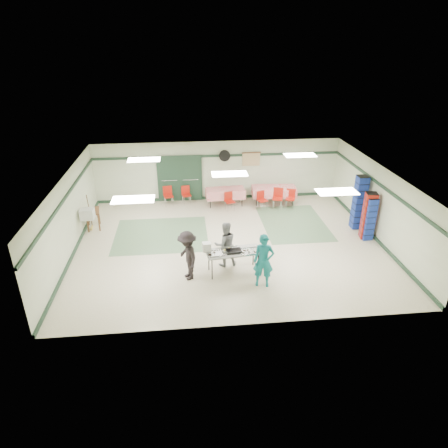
{
  "coord_description": "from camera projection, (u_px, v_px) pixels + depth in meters",
  "views": [
    {
      "loc": [
        -1.51,
        -12.77,
        6.94
      ],
      "look_at": [
        -0.22,
        -0.3,
        0.96
      ],
      "focal_mm": 32.0,
      "sensor_mm": 36.0,
      "label": 1
    }
  ],
  "objects": [
    {
      "name": "dining_table_b",
      "position": [
        225.0,
        193.0,
        17.69
      ],
      "size": [
        1.73,
        0.84,
        0.77
      ],
      "rotation": [
        0.0,
        0.0,
        0.06
      ],
      "color": "red",
      "rests_on": "floor"
    },
    {
      "name": "ceiling",
      "position": [
        229.0,
        173.0,
        13.43
      ],
      "size": [
        11.0,
        11.0,
        0.0
      ],
      "primitive_type": "plane",
      "rotation": [
        3.14,
        0.0,
        0.0
      ],
      "color": "white",
      "rests_on": "wall_back"
    },
    {
      "name": "broom",
      "position": [
        90.0,
        211.0,
        15.41
      ],
      "size": [
        0.06,
        0.23,
        1.44
      ],
      "primitive_type": "cylinder",
      "rotation": [
        0.14,
        0.0,
        -0.13
      ],
      "color": "brown",
      "rests_on": "floor"
    },
    {
      "name": "green_patch_b",
      "position": [
        293.0,
        223.0,
        16.2
      ],
      "size": [
        2.5,
        3.5,
        0.01
      ],
      "primitive_type": "cube",
      "color": "#607E5C",
      "rests_on": "floor"
    },
    {
      "name": "trim_back",
      "position": [
        218.0,
        156.0,
        17.72
      ],
      "size": [
        11.0,
        0.06,
        0.1
      ],
      "primitive_type": "cube",
      "color": "#1D3626",
      "rests_on": "wall_back"
    },
    {
      "name": "crate_stack_blue_b",
      "position": [
        369.0,
        219.0,
        14.61
      ],
      "size": [
        0.39,
        0.39,
        1.65
      ],
      "primitive_type": "cube",
      "rotation": [
        0.0,
        0.0,
        0.06
      ],
      "color": "navy",
      "rests_on": "floor"
    },
    {
      "name": "sheet_tray_right",
      "position": [
        249.0,
        252.0,
        12.51
      ],
      "size": [
        0.65,
        0.53,
        0.02
      ],
      "primitive_type": "cube",
      "rotation": [
        0.0,
        0.0,
        0.11
      ],
      "color": "silver",
      "rests_on": "serving_table"
    },
    {
      "name": "chair_loose_b",
      "position": [
        168.0,
        194.0,
        17.72
      ],
      "size": [
        0.47,
        0.47,
        0.86
      ],
      "rotation": [
        0.0,
        0.0,
        0.2
      ],
      "color": "#B01F0E",
      "rests_on": "floor"
    },
    {
      "name": "baseboard_back",
      "position": [
        218.0,
        197.0,
        18.58
      ],
      "size": [
        11.0,
        0.06,
        0.12
      ],
      "primitive_type": "cube",
      "color": "#1D3626",
      "rests_on": "floor"
    },
    {
      "name": "wall_back",
      "position": [
        218.0,
        171.0,
        18.05
      ],
      "size": [
        11.0,
        0.0,
        11.0
      ],
      "primitive_type": "plane",
      "rotation": [
        1.57,
        0.0,
        0.0
      ],
      "color": "#B8BFA3",
      "rests_on": "floor"
    },
    {
      "name": "crate_stack_blue_a",
      "position": [
        359.0,
        202.0,
        15.38
      ],
      "size": [
        0.42,
        0.42,
        2.14
      ],
      "primitive_type": "cube",
      "rotation": [
        0.0,
        0.0,
        -0.01
      ],
      "color": "navy",
      "rests_on": "floor"
    },
    {
      "name": "double_door_right",
      "position": [
        190.0,
        178.0,
        18.01
      ],
      "size": [
        0.9,
        0.06,
        2.1
      ],
      "primitive_type": "cube",
      "color": "gray",
      "rests_on": "floor"
    },
    {
      "name": "wall_fan",
      "position": [
        225.0,
        156.0,
        17.72
      ],
      "size": [
        0.5,
        0.1,
        0.5
      ],
      "primitive_type": "cylinder",
      "rotation": [
        1.57,
        0.0,
        0.0
      ],
      "color": "black",
      "rests_on": "wall_back"
    },
    {
      "name": "baseboard_right",
      "position": [
        373.0,
        235.0,
        15.07
      ],
      "size": [
        0.06,
        9.0,
        0.12
      ],
      "primitive_type": "cube",
      "rotation": [
        0.0,
        0.0,
        1.57
      ],
      "color": "#1D3626",
      "rests_on": "floor"
    },
    {
      "name": "wall_left",
      "position": [
        68.0,
        217.0,
        13.5
      ],
      "size": [
        0.0,
        9.0,
        9.0
      ],
      "primitive_type": "plane",
      "rotation": [
        1.57,
        0.0,
        1.57
      ],
      "color": "#B8BFA3",
      "rests_on": "floor"
    },
    {
      "name": "office_printer",
      "position": [
        87.0,
        214.0,
        14.72
      ],
      "size": [
        0.49,
        0.43,
        0.38
      ],
      "primitive_type": "cube",
      "rotation": [
        0.0,
        0.0,
        -0.0
      ],
      "color": "#B2B1AD",
      "rests_on": "printer_table"
    },
    {
      "name": "baking_pan",
      "position": [
        234.0,
        251.0,
        12.48
      ],
      "size": [
        0.52,
        0.36,
        0.08
      ],
      "primitive_type": "cube",
      "rotation": [
        0.0,
        0.0,
        0.11
      ],
      "color": "black",
      "rests_on": "serving_table"
    },
    {
      "name": "wall_front",
      "position": [
        250.0,
        281.0,
        9.97
      ],
      "size": [
        11.0,
        0.0,
        11.0
      ],
      "primitive_type": "plane",
      "rotation": [
        -1.57,
        0.0,
        0.0
      ],
      "color": "#B8BFA3",
      "rests_on": "floor"
    },
    {
      "name": "green_patch_a",
      "position": [
        161.0,
        235.0,
        15.25
      ],
      "size": [
        3.5,
        3.0,
        0.01
      ],
      "primitive_type": "cube",
      "color": "#607E5C",
      "rests_on": "floor"
    },
    {
      "name": "chair_d",
      "position": [
        229.0,
        199.0,
        17.21
      ],
      "size": [
        0.47,
        0.47,
        0.81
      ],
      "rotation": [
        0.0,
        0.0,
        0.28
      ],
      "color": "#B01F0E",
      "rests_on": "floor"
    },
    {
      "name": "chair_b",
      "position": [
        261.0,
        198.0,
        17.35
      ],
      "size": [
        0.49,
        0.49,
        0.8
      ],
      "rotation": [
        0.0,
        0.0,
        0.4
      ],
      "color": "#B01F0E",
      "rests_on": "floor"
    },
    {
      "name": "chair_loose_a",
      "position": [
        186.0,
        193.0,
        17.9
      ],
      "size": [
        0.44,
        0.45,
        0.81
      ],
      "rotation": [
        0.0,
        0.0,
        0.2
      ],
      "color": "#B01F0E",
      "rests_on": "floor"
    },
    {
      "name": "double_door_left",
      "position": [
        169.0,
        179.0,
        17.92
      ],
      "size": [
        0.9,
        0.06,
        2.1
      ],
      "primitive_type": "cube",
      "color": "gray",
      "rests_on": "floor"
    },
    {
      "name": "foam_box_stack",
      "position": [
        207.0,
        247.0,
        12.5
      ],
      "size": [
        0.28,
        0.26,
        0.29
      ],
      "primitive_type": "cube",
      "rotation": [
        0.0,
        0.0,
        0.11
      ],
      "color": "white",
      "rests_on": "serving_table"
    },
    {
      "name": "chair_c",
      "position": [
        290.0,
        196.0,
        17.46
      ],
      "size": [
        0.49,
        0.49,
        0.84
      ],
      "rotation": [
        0.0,
        0.0,
        -0.33
      ],
      "color": "#B01F0E",
      "rests_on": "floor"
    },
    {
      "name": "volunteer_dark",
      "position": [
        188.0,
        256.0,
        12.22
      ],
      "size": [
        0.89,
        1.17,
        1.61
      ],
      "primitive_type": "imported",
      "rotation": [
        0.0,
        0.0,
        -1.26
      ],
      "color": "black",
      "rests_on": "floor"
    },
    {
      "name": "printer_table",
      "position": [
        92.0,
        213.0,
        15.53
      ],
      "size": [
        0.66,
        0.89,
        0.74
      ],
      "rotation": [
        0.0,
        0.0,
        0.18
      ],
      "color": "brown",
      "rests_on": "floor"
    },
    {
      "name": "serving_table",
      "position": [
        233.0,
        253.0,
        12.57
      ],
      "size": [
        1.79,
        0.89,
        0.76
      ],
      "rotation": [
        0.0,
        0.0,
        0.11
      ],
      "color": "#A0A09B",
      "rests_on": "floor"
    },
    {
      "name": "door_frame",
      "position": [
        180.0,
        179.0,
        17.95
      ],
      "size": [
        2.0,
        0.03,
        2.15
      ],
      "primitive_type": "cube",
      "color": "#1D3626",
      "rests_on": "floor"
    },
    {
      "name": "volunteer_grey",
      "position": [
        225.0,
        244.0,
        12.95
      ],
      "size": [
        0.84,
        0.7,
        1.54
      ],
      "primitive_type": "imported",
      "rotation": [
        0.0,
        0.0,
        3.31
      ],
      "color": "gray",
      "rests_on": "floor"
    },
    {
      "name": "wall_right",
      "position": [
        379.0,
        204.0,
        14.52
      ],
      "size": [
        0.0,
        9.0,
        9.0
      ],
      "primitive_type": "plane",
      "rotation": [
        1.57,
        0.0,
        -1.57
      ],
      "color": "#B8BFA3",
      "rests_on": "floor"
    },
    {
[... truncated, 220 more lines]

